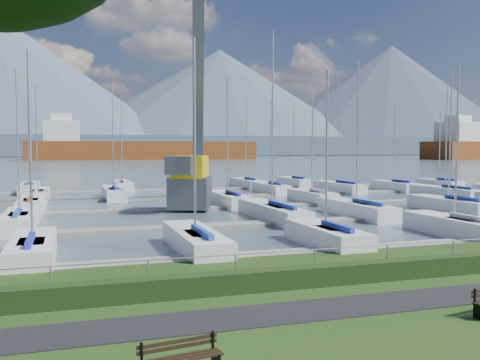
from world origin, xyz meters
name	(u,v)px	position (x,y,z in m)	size (l,w,h in m)	color
path	(386,303)	(0.00, -3.00, 0.01)	(160.00, 2.00, 0.04)	black
water	(89,158)	(0.00, 260.00, -0.40)	(800.00, 540.00, 0.20)	#465B67
hedge	(345,273)	(0.00, -0.40, 0.35)	(80.00, 0.70, 0.70)	black
fence	(340,248)	(0.00, 0.00, 1.20)	(0.04, 0.04, 80.00)	#9899A0
foothill	(85,146)	(0.00, 330.00, 6.00)	(900.00, 80.00, 12.00)	#495E6C
mountains	(91,92)	(7.35, 404.62, 46.68)	(1190.00, 360.00, 115.00)	#3A4755
docks	(189,209)	(0.00, 26.00, -0.22)	(90.00, 41.60, 0.25)	slate
bench_left	(180,359)	(-7.23, -6.42, 0.42)	(1.84, 0.68, 0.85)	black
crane	(192,142)	(0.44, 26.62, 5.33)	(6.04, 13.48, 22.35)	#505457
cargo_ship_mid	(134,151)	(17.61, 218.18, 3.56)	(97.74, 20.93, 21.50)	brown
sailboat_fleet	(158,141)	(-1.94, 29.38, 5.43)	(75.27, 49.59, 13.63)	navy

